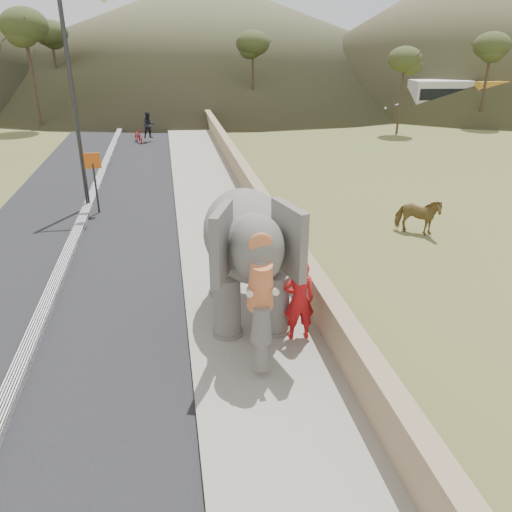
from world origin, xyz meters
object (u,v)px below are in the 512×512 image
Objects in this scene: cow at (418,216)px; motorcyclist at (144,130)px; lamppost at (80,82)px; elephant_and_man at (247,252)px.

motorcyclist is (-9.88, 18.83, 0.12)m from cow.
cow is at bearing -62.31° from motorcyclist.
lamppost is 4.08× the size of motorcyclist.
motorcyclist is at bearing 97.56° from elephant_and_man.
lamppost is 11.20m from elephant_and_man.
cow is 8.24m from elephant_and_man.
motorcyclist is at bearing 63.11° from cow.
lamppost is 14.41m from motorcyclist.
cow is (11.48, -5.10, -4.20)m from lamppost.
elephant_and_man is 23.62m from motorcyclist.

